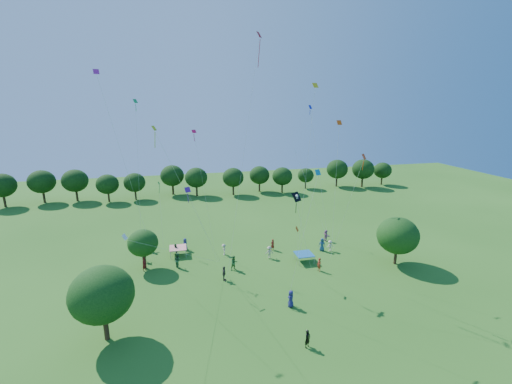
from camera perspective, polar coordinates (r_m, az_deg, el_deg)
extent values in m
cylinder|color=#422B19|center=(34.20, -23.70, -20.10)|extent=(0.43, 0.43, 2.08)
ellipsoid|color=#184313|center=(32.51, -24.31, -15.28)|extent=(5.30, 5.30, 4.77)
cylinder|color=#422B19|center=(45.22, -18.09, -10.93)|extent=(0.37, 0.37, 1.80)
ellipsoid|color=#184313|center=(44.25, -18.34, -8.05)|extent=(3.66, 3.66, 3.29)
cylinder|color=#422B19|center=(47.57, 22.20, -10.09)|extent=(0.35, 0.35, 1.68)
ellipsoid|color=#184313|center=(46.45, 22.56, -6.71)|extent=(5.09, 5.09, 4.58)
cylinder|color=#422B19|center=(83.53, -36.36, -1.29)|extent=(0.44, 0.44, 2.15)
ellipsoid|color=#12340F|center=(82.86, -36.70, 0.89)|extent=(5.17, 5.17, 4.65)
cylinder|color=#422B19|center=(82.67, -31.83, -0.76)|extent=(0.45, 0.45, 2.17)
ellipsoid|color=#12340F|center=(81.98, -32.14, 1.47)|extent=(5.22, 5.22, 4.70)
cylinder|color=#422B19|center=(80.52, -27.67, -0.59)|extent=(0.44, 0.44, 2.15)
ellipsoid|color=#12340F|center=(79.82, -27.94, 1.68)|extent=(5.17, 5.17, 4.65)
cylinder|color=#422B19|center=(76.95, -23.32, -0.85)|extent=(0.38, 0.38, 1.87)
ellipsoid|color=#12340F|center=(76.31, -23.53, 1.20)|extent=(4.48, 4.48, 4.03)
cylinder|color=#422B19|center=(76.77, -19.41, -0.53)|extent=(0.38, 0.38, 1.84)
ellipsoid|color=#12340F|center=(76.13, -19.59, 1.51)|extent=(4.42, 4.42, 3.98)
cylinder|color=#422B19|center=(78.56, -13.66, 0.35)|extent=(0.44, 0.44, 2.14)
ellipsoid|color=#12340F|center=(77.85, -13.80, 2.67)|extent=(5.14, 5.14, 4.63)
cylinder|color=#422B19|center=(76.57, -9.84, 0.13)|extent=(0.42, 0.42, 2.03)
ellipsoid|color=#12340F|center=(75.87, -9.94, 2.39)|extent=(4.86, 4.86, 4.37)
cylinder|color=#422B19|center=(76.35, -3.80, 0.25)|extent=(0.40, 0.40, 1.96)
ellipsoid|color=#12340F|center=(75.67, -3.84, 2.44)|extent=(4.71, 4.71, 4.24)
cylinder|color=#422B19|center=(79.06, 0.57, 0.77)|extent=(0.39, 0.39, 1.91)
ellipsoid|color=#12340F|center=(78.42, 0.58, 2.83)|extent=(4.59, 4.59, 4.13)
cylinder|color=#422B19|center=(78.30, 4.37, 0.58)|extent=(0.39, 0.39, 1.89)
ellipsoid|color=#12340F|center=(77.66, 4.41, 2.64)|extent=(4.54, 4.54, 4.08)
cylinder|color=#422B19|center=(82.85, 8.23, 1.14)|extent=(0.33, 0.33, 1.58)
ellipsoid|color=#12340F|center=(82.33, 8.29, 2.77)|extent=(3.80, 3.80, 3.42)
cylinder|color=#422B19|center=(86.29, 13.25, 1.62)|extent=(0.44, 0.44, 2.13)
ellipsoid|color=#12340F|center=(85.64, 13.38, 3.74)|extent=(5.12, 5.12, 4.61)
cylinder|color=#422B19|center=(87.34, 17.26, 1.52)|extent=(0.45, 0.45, 2.18)
ellipsoid|color=#12340F|center=(86.69, 17.43, 3.66)|extent=(5.24, 5.24, 4.72)
cylinder|color=#422B19|center=(91.41, 20.19, 1.72)|extent=(0.37, 0.37, 1.81)
ellipsoid|color=#12340F|center=(90.88, 20.34, 3.41)|extent=(4.35, 4.35, 3.91)
cube|color=red|center=(47.60, -12.89, -9.04)|extent=(2.20, 2.20, 0.08)
cylinder|color=#999999|center=(46.90, -14.07, -10.15)|extent=(0.05, 0.05, 1.10)
cylinder|color=#999999|center=(46.89, -11.60, -10.01)|extent=(0.05, 0.05, 1.10)
cylinder|color=#999999|center=(48.73, -14.06, -9.18)|extent=(0.05, 0.05, 1.10)
cylinder|color=#999999|center=(48.72, -11.68, -9.05)|extent=(0.05, 0.05, 1.10)
cube|color=#175997|center=(45.06, 8.01, -10.19)|extent=(2.20, 2.20, 0.08)
cylinder|color=#999999|center=(44.10, 7.22, -11.45)|extent=(0.05, 0.05, 1.10)
cylinder|color=#999999|center=(44.79, 9.67, -11.12)|extent=(0.05, 0.05, 1.10)
cylinder|color=#999999|center=(45.79, 6.34, -10.40)|extent=(0.05, 0.05, 1.10)
cylinder|color=#999999|center=(46.46, 8.70, -10.11)|extent=(0.05, 0.05, 1.10)
imported|color=black|center=(31.27, 8.60, -23.03)|extent=(0.72, 0.65, 1.62)
imported|color=navy|center=(35.95, 5.83, -17.28)|extent=(0.95, 0.96, 1.78)
imported|color=maroon|center=(48.04, 2.77, -8.74)|extent=(0.71, 0.58, 1.63)
imported|color=#295F2A|center=(47.73, -13.26, -9.34)|extent=(0.64, 0.87, 1.58)
imported|color=#A8A086|center=(45.70, 2.24, -9.99)|extent=(1.09, 0.51, 1.66)
imported|color=#433E35|center=(40.53, -5.36, -13.37)|extent=(0.75, 1.11, 1.73)
imported|color=#9F5D91|center=(52.08, 11.58, -7.10)|extent=(0.77, 1.65, 1.70)
imported|color=navy|center=(48.60, 10.95, -8.59)|extent=(1.03, 0.90, 1.84)
imported|color=maroon|center=(44.58, -18.11, -11.40)|extent=(0.72, 0.73, 1.68)
imported|color=#2E652B|center=(42.71, -3.67, -11.71)|extent=(1.02, 0.74, 1.85)
imported|color=beige|center=(48.81, 12.22, -8.74)|extent=(1.09, 0.67, 1.55)
imported|color=#483D39|center=(46.92, -18.06, -10.16)|extent=(0.89, 0.95, 1.53)
imported|color=#925694|center=(49.72, -17.26, -8.58)|extent=(1.62, 0.90, 1.64)
imported|color=navy|center=(49.03, -11.71, -8.51)|extent=(0.82, 0.95, 1.70)
imported|color=#9A301C|center=(43.12, 10.48, -11.81)|extent=(0.57, 0.72, 1.67)
imported|color=#285D32|center=(44.33, -12.91, -11.01)|extent=(0.89, 1.06, 1.90)
imported|color=#AFA48C|center=(46.77, -5.40, -9.53)|extent=(0.56, 1.05, 1.54)
cube|color=black|center=(36.84, 6.77, -0.81)|extent=(1.23, 1.10, 0.93)
cube|color=black|center=(37.24, 6.68, -2.69)|extent=(0.11, 0.27, 1.18)
sphere|color=white|center=(36.76, 6.80, -0.69)|extent=(0.34, 0.34, 0.34)
cylinder|color=white|center=(36.83, 6.79, -1.11)|extent=(0.25, 0.48, 0.31)
cylinder|color=white|center=(36.83, 6.79, -1.11)|extent=(0.25, 0.48, 0.31)
cylinder|color=beige|center=(38.65, 8.02, -7.36)|extent=(2.08, 0.06, 8.36)
cube|color=red|center=(42.25, 0.54, 24.74)|extent=(0.77, 0.86, 0.67)
cube|color=red|center=(41.99, 0.51, 22.06)|extent=(0.16, 0.64, 2.94)
cylinder|color=beige|center=(38.37, -2.09, 6.04)|extent=(5.12, 6.33, 25.66)
cube|color=#EA3D0D|center=(36.09, 17.55, 5.63)|extent=(0.67, 0.64, 0.55)
cube|color=#EA3D0D|center=(36.27, 17.41, 4.24)|extent=(0.08, 0.23, 1.01)
cylinder|color=beige|center=(39.70, 14.66, -3.48)|extent=(0.44, 5.19, 13.07)
cube|color=#E34C0B|center=(40.56, 13.71, 11.18)|extent=(0.63, 0.40, 0.52)
cylinder|color=beige|center=(41.84, 13.02, -0.26)|extent=(0.02, 0.05, 16.15)
cube|color=gold|center=(30.11, -16.63, 10.16)|extent=(0.43, 0.54, 0.40)
cube|color=gold|center=(30.24, -16.49, 8.31)|extent=(0.17, 0.30, 1.36)
cylinder|color=beige|center=(35.58, -10.41, -2.60)|extent=(6.14, 8.04, 16.32)
cube|color=#18841A|center=(48.40, -15.89, 1.41)|extent=(0.28, 0.44, 0.37)
cube|color=#18841A|center=(48.64, -15.82, 0.46)|extent=(0.19, 0.25, 1.14)
cylinder|color=beige|center=(48.13, -15.54, -3.67)|extent=(0.14, 2.78, 7.80)
cube|color=#131CBE|center=(48.36, 9.04, 13.81)|extent=(0.63, 0.58, 0.52)
cube|color=#131CBE|center=(48.42, 8.98, 12.99)|extent=(0.08, 0.16, 0.66)
cylinder|color=beige|center=(49.28, 10.45, 3.06)|extent=(2.90, 1.31, 17.78)
cube|color=#AE1D92|center=(38.91, -25.10, 17.72)|extent=(0.61, 0.45, 0.50)
cylinder|color=beige|center=(40.73, -20.49, 2.51)|extent=(3.77, 3.00, 21.31)
cube|color=white|center=(29.99, -21.03, -7.01)|extent=(0.40, 0.56, 0.44)
cylinder|color=beige|center=(35.90, -12.57, -9.85)|extent=(8.54, 10.13, 7.78)
cube|color=#0A79A4|center=(30.37, 10.27, 3.24)|extent=(0.60, 0.45, 0.48)
cylinder|color=beige|center=(32.77, 7.80, -7.60)|extent=(1.63, 1.94, 12.45)
cube|color=#C60B3F|center=(43.56, -10.30, 9.92)|extent=(0.61, 0.52, 0.38)
cube|color=#C60B3F|center=(43.68, -10.26, 8.88)|extent=(0.15, 0.22, 0.93)
cylinder|color=beige|center=(44.81, -8.62, 0.13)|extent=(1.96, 0.16, 14.94)
cube|color=#FB520D|center=(38.52, 6.86, -6.16)|extent=(0.53, 0.62, 0.52)
cylinder|color=beige|center=(41.28, 6.87, -8.58)|extent=(1.50, 3.61, 4.72)
cube|color=gold|center=(38.80, 9.85, 17.12)|extent=(0.72, 0.54, 0.52)
cylinder|color=beige|center=(40.26, 8.27, 2.29)|extent=(0.79, 1.64, 20.11)
cube|color=#1A9247|center=(47.39, -19.48, 14.11)|extent=(0.60, 0.63, 0.49)
cube|color=#1A9247|center=(47.44, -19.39, 13.13)|extent=(0.08, 0.21, 0.91)
cylinder|color=beige|center=(46.61, -18.97, 2.34)|extent=(0.47, 3.48, 18.56)
cube|color=blue|center=(51.65, 6.58, 6.82)|extent=(0.39, 0.57, 0.45)
cylinder|color=beige|center=(51.28, 9.05, -0.08)|extent=(3.44, 4.64, 11.43)
cube|color=#561686|center=(38.19, -11.33, 0.38)|extent=(0.71, 0.58, 0.53)
cube|color=#561686|center=(38.48, -11.26, -1.02)|extent=(0.14, 0.27, 1.16)
cylinder|color=beige|center=(40.03, -8.73, -6.04)|extent=(3.19, 0.75, 9.08)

